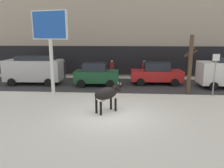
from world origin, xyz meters
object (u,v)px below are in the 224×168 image
at_px(pedestrian_near_billboard, 112,69).
at_px(cow_black, 107,94).
at_px(car_red_sedan, 156,73).
at_px(car_silver_van, 34,69).
at_px(pedestrian_far_left, 64,69).
at_px(pedestrian_by_cars, 144,69).
at_px(street_sign, 215,72).
at_px(billboard, 50,30).
at_px(bare_tree_left_lot, 190,64).
at_px(car_darkgreen_hatchback, 96,74).

bearing_deg(pedestrian_near_billboard, cow_black, -87.19).
distance_m(car_red_sedan, pedestrian_near_billboard, 4.54).
relative_size(car_silver_van, pedestrian_far_left, 2.69).
bearing_deg(car_silver_van, pedestrian_near_billboard, 25.60).
distance_m(pedestrian_by_cars, street_sign, 7.39).
bearing_deg(street_sign, pedestrian_far_left, 153.12).
height_order(car_silver_van, pedestrian_by_cars, car_silver_van).
bearing_deg(pedestrian_far_left, car_silver_van, -118.94).
distance_m(billboard, bare_tree_left_lot, 9.63).
xyz_separation_m(cow_black, car_red_sedan, (3.42, 7.35, -0.09)).
xyz_separation_m(car_silver_van, car_darkgreen_hatchback, (5.28, -0.27, -0.32)).
height_order(car_red_sedan, pedestrian_near_billboard, car_red_sedan).
bearing_deg(pedestrian_by_cars, bare_tree_left_lot, -62.88).
distance_m(car_silver_van, car_red_sedan, 10.23).
bearing_deg(cow_black, billboard, 141.80).
xyz_separation_m(cow_black, billboard, (-4.00, 3.15, 3.32)).
height_order(car_darkgreen_hatchback, pedestrian_far_left, car_darkgreen_hatchback).
bearing_deg(cow_black, car_silver_van, 135.53).
bearing_deg(car_red_sedan, car_darkgreen_hatchback, -168.95).
height_order(billboard, car_darkgreen_hatchback, billboard).
distance_m(cow_black, pedestrian_by_cars, 10.00).
bearing_deg(pedestrian_far_left, bare_tree_left_lot, -27.38).
xyz_separation_m(car_silver_van, pedestrian_by_cars, (9.32, 3.02, -0.36)).
bearing_deg(bare_tree_left_lot, pedestrian_far_left, 152.62).
distance_m(car_darkgreen_hatchback, pedestrian_near_billboard, 3.45).
bearing_deg(bare_tree_left_lot, car_silver_van, 168.89).
bearing_deg(billboard, pedestrian_far_left, 99.67).
xyz_separation_m(cow_black, bare_tree_left_lot, (5.30, 4.28, 1.09)).
bearing_deg(bare_tree_left_lot, billboard, -173.01).
bearing_deg(pedestrian_far_left, car_darkgreen_hatchback, -42.33).
distance_m(car_darkgreen_hatchback, pedestrian_by_cars, 5.21).
relative_size(pedestrian_near_billboard, bare_tree_left_lot, 0.43).
bearing_deg(car_red_sedan, billboard, -150.47).
xyz_separation_m(pedestrian_far_left, bare_tree_left_lot, (10.41, -5.39, 1.20)).
height_order(cow_black, pedestrian_far_left, pedestrian_far_left).
relative_size(pedestrian_by_cars, street_sign, 0.61).
bearing_deg(cow_black, car_red_sedan, 65.03).
relative_size(pedestrian_near_billboard, pedestrian_by_cars, 1.00).
distance_m(billboard, pedestrian_far_left, 7.46).
relative_size(billboard, pedestrian_near_billboard, 3.21).
distance_m(cow_black, pedestrian_near_billboard, 9.69).
bearing_deg(cow_black, bare_tree_left_lot, 38.95).
bearing_deg(car_red_sedan, pedestrian_far_left, 164.73).
bearing_deg(pedestrian_by_cars, car_red_sedan, -69.24).
relative_size(billboard, pedestrian_far_left, 3.21).
bearing_deg(cow_black, pedestrian_far_left, 117.84).
relative_size(cow_black, car_darkgreen_hatchback, 0.47).
relative_size(car_darkgreen_hatchback, pedestrian_far_left, 2.05).
xyz_separation_m(car_darkgreen_hatchback, street_sign, (8.25, -2.72, 0.74)).
bearing_deg(street_sign, pedestrian_by_cars, 125.04).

